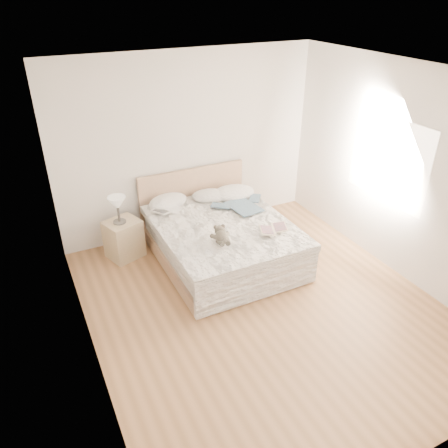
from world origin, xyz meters
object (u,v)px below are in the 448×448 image
at_px(bed, 221,239).
at_px(photo_book, 167,211).
at_px(nightstand, 124,239).
at_px(teddy_bear, 222,241).
at_px(childrens_book, 273,229).
at_px(table_lamp, 117,204).

distance_m(bed, photo_book, 0.86).
relative_size(nightstand, teddy_bear, 1.81).
bearing_deg(childrens_book, table_lamp, 166.86).
bearing_deg(bed, nightstand, 152.10).
relative_size(bed, table_lamp, 5.52).
distance_m(bed, childrens_book, 0.82).
relative_size(photo_book, childrens_book, 0.91).
relative_size(bed, nightstand, 3.83).
height_order(bed, nightstand, bed).
relative_size(nightstand, childrens_book, 1.42).
distance_m(bed, nightstand, 1.37).
bearing_deg(photo_book, teddy_bear, -106.03).
relative_size(table_lamp, photo_book, 1.09).
height_order(bed, childrens_book, bed).
distance_m(bed, teddy_bear, 0.71).
xyz_separation_m(bed, photo_book, (-0.58, 0.55, 0.32)).
relative_size(bed, childrens_book, 5.44).
bearing_deg(childrens_book, teddy_bear, -158.32).
xyz_separation_m(nightstand, teddy_bear, (0.95, -1.21, 0.37)).
distance_m(table_lamp, photo_book, 0.70).
relative_size(photo_book, teddy_bear, 1.16).
bearing_deg(photo_book, bed, -75.62).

